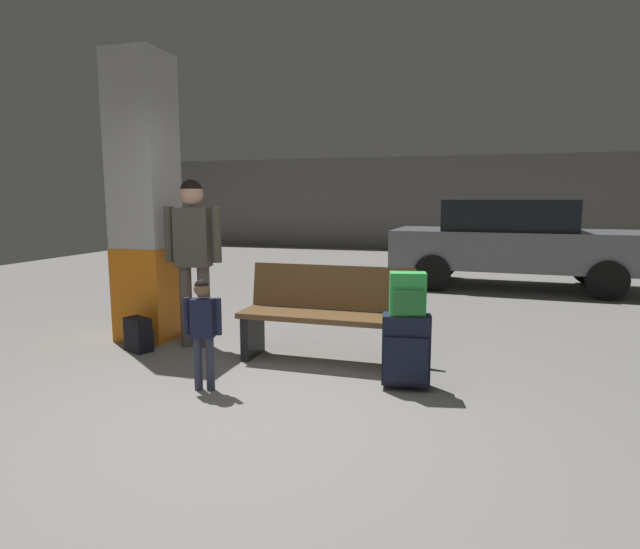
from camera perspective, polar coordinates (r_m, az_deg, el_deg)
ground_plane at (r=7.36m, az=4.73°, el=-4.00°), size 18.00×18.00×0.10m
garage_back_wall at (r=15.98m, az=11.09°, el=7.71°), size 18.00×0.12×2.80m
structural_pillar at (r=5.86m, az=-18.77°, el=7.70°), size 0.57×0.57×3.01m
bench at (r=4.85m, az=0.70°, el=-4.45°), size 1.61×0.54×0.89m
suitcase at (r=4.22m, az=9.50°, el=-8.19°), size 0.40×0.27×0.60m
backpack_bright at (r=4.12m, az=9.66°, el=-2.17°), size 0.31×0.24×0.34m
child at (r=4.17m, az=-12.85°, el=-5.20°), size 0.30×0.18×0.90m
adult at (r=5.38m, az=-13.86°, el=3.18°), size 0.58×0.26×1.71m
backpack_dark_floor at (r=5.51m, az=-19.39°, el=-6.30°), size 0.32×0.28×0.34m
parked_car_near at (r=9.52m, az=20.55°, el=3.50°), size 4.17×1.95×1.51m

